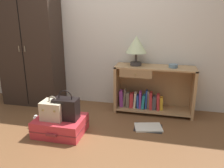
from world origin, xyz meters
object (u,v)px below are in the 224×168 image
Objects in this scene: wardrobe at (30,47)px; bowl at (173,66)px; table_lamp at (136,46)px; handbag at (66,108)px; open_book_on_floor at (148,127)px; suitcase_large at (61,125)px; train_case at (53,110)px; bookshelf at (151,91)px; bottle at (36,122)px.

wardrobe is 2.29m from bowl.
table_lamp is 1.16× the size of handbag.
table_lamp is 0.62m from bowl.
wardrobe is 2.28m from open_book_on_floor.
suitcase_large reaches higher than open_book_on_floor.
table_lamp is 1.57m from suitcase_large.
open_book_on_floor is (-0.28, -0.54, -0.75)m from bowl.
bowl reaches higher than open_book_on_floor.
train_case is (-1.45, -0.97, -0.42)m from bowl.
handbag reaches higher than open_book_on_floor.
bowl reaches higher than handbag.
table_lamp is at bearing 48.09° from train_case.
wardrobe is at bearing 131.28° from train_case.
bookshelf is at bearing 1.25° from wardrobe.
train_case is at bearing -20.03° from bottle.
handbag is at bearing -42.65° from wardrobe.
open_book_on_floor is (2.00, -0.52, -0.96)m from wardrobe.
wardrobe reaches higher than handbag.
wardrobe is 5.06× the size of handbag.
open_book_on_floor is (0.27, -0.57, -1.02)m from table_lamp.
bottle is at bearing 170.22° from handbag.
train_case is at bearing -138.98° from bookshelf.
table_lamp is 1.07× the size of open_book_on_floor.
suitcase_large is 2.02× the size of train_case.
bottle is at bearing -149.38° from bookshelf.
handbag reaches higher than suitcase_large.
table_lamp is 1.20m from open_book_on_floor.
bottle is (0.50, -0.83, -0.89)m from wardrobe.
table_lamp is at bearing 115.25° from open_book_on_floor.
bottle is at bearing -154.49° from bowl.
train_case is 0.44m from bottle.
bowl reaches higher than train_case.
bowl is at bearing 62.36° from open_book_on_floor.
bowl is at bearing 33.84° from train_case.
train_case reaches higher than suitcase_large.
bookshelf reaches higher than bottle.
bookshelf is at bearing 175.42° from bowl.
train_case is (0.83, -0.95, -0.63)m from wardrobe.
bowl is 0.97m from open_book_on_floor.
bookshelf is 1.92× the size of suitcase_large.
bookshelf is 2.70× the size of table_lamp.
bookshelf reaches higher than open_book_on_floor.
suitcase_large is 0.26m from handbag.
wardrobe is 2.07m from bookshelf.
wardrobe is at bearing 137.35° from handbag.
bowl is (2.28, 0.02, -0.21)m from wardrobe.
bottle is (-0.33, 0.12, -0.26)m from train_case.
table_lamp is (-0.25, 0.00, 0.69)m from bookshelf.
handbag is at bearing -135.81° from bookshelf.
wardrobe reaches higher than open_book_on_floor.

